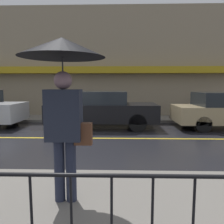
{
  "coord_description": "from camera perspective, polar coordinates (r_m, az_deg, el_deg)",
  "views": [
    {
      "loc": [
        2.11,
        -7.14,
        1.73
      ],
      "look_at": [
        1.96,
        -1.83,
        1.11
      ],
      "focal_mm": 35.0,
      "sensor_mm": 36.0,
      "label": 1
    }
  ],
  "objects": [
    {
      "name": "car_black",
      "position": [
        9.15,
        -2.76,
        0.77
      ],
      "size": [
        4.5,
        1.84,
        1.52
      ],
      "color": "black",
      "rests_on": "ground_plane"
    },
    {
      "name": "lane_marking",
      "position": [
        7.64,
        -14.55,
        -6.56
      ],
      "size": [
        25.2,
        0.12,
        0.01
      ],
      "color": "gold",
      "rests_on": "ground_plane"
    },
    {
      "name": "building_storefront",
      "position": [
        12.51,
        -8.3,
        12.5
      ],
      "size": [
        28.0,
        0.85,
        6.06
      ],
      "color": "gray",
      "rests_on": "ground_plane"
    },
    {
      "name": "sidewalk_far",
      "position": [
        11.51,
        -8.97,
        -1.68
      ],
      "size": [
        28.0,
        1.9,
        0.13
      ],
      "color": "slate",
      "rests_on": "ground_plane"
    },
    {
      "name": "ground_plane",
      "position": [
        7.64,
        -14.55,
        -6.59
      ],
      "size": [
        80.0,
        80.0,
        0.0
      ],
      "primitive_type": "plane",
      "color": "black"
    },
    {
      "name": "pedestrian",
      "position": [
        3.0,
        -12.66,
        9.9
      ],
      "size": [
        1.14,
        1.14,
        2.24
      ],
      "color": "#23283D",
      "rests_on": "sidewalk_near"
    }
  ]
}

